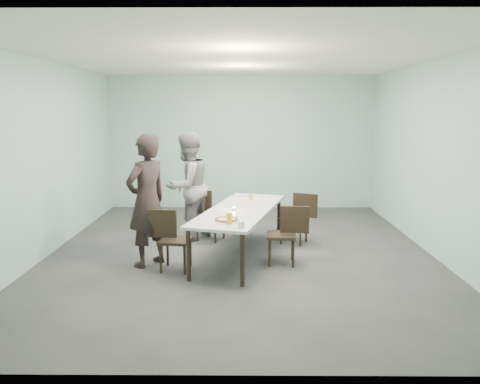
{
  "coord_description": "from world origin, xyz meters",
  "views": [
    {
      "loc": [
        0.05,
        -7.17,
        2.25
      ],
      "look_at": [
        0.0,
        -0.12,
        1.0
      ],
      "focal_mm": 35.0,
      "sensor_mm": 36.0,
      "label": 1
    }
  ],
  "objects_px": {
    "diner_far": "(188,186)",
    "water_tumbler": "(241,225)",
    "chair_near_left": "(170,235)",
    "pizza": "(226,219)",
    "chair_near_right": "(287,231)",
    "tealight": "(234,209)",
    "diner_near": "(147,201)",
    "chair_far_right": "(299,215)",
    "amber_tumbler": "(251,197)",
    "beer_glass": "(229,219)",
    "side_plate": "(243,216)",
    "table": "(240,212)",
    "chair_far_left": "(206,211)"
  },
  "relations": [
    {
      "from": "chair_far_right",
      "to": "tealight",
      "type": "bearing_deg",
      "value": 61.12
    },
    {
      "from": "chair_near_left",
      "to": "diner_far",
      "type": "bearing_deg",
      "value": 94.66
    },
    {
      "from": "diner_far",
      "to": "beer_glass",
      "type": "xyz_separation_m",
      "value": [
        0.78,
        -1.95,
        -0.11
      ]
    },
    {
      "from": "diner_near",
      "to": "pizza",
      "type": "distance_m",
      "value": 1.22
    },
    {
      "from": "diner_near",
      "to": "diner_far",
      "type": "bearing_deg",
      "value": -158.81
    },
    {
      "from": "beer_glass",
      "to": "water_tumbler",
      "type": "distance_m",
      "value": 0.26
    },
    {
      "from": "chair_far_left",
      "to": "table",
      "type": "bearing_deg",
      "value": -35.19
    },
    {
      "from": "chair_far_right",
      "to": "diner_far",
      "type": "distance_m",
      "value": 1.97
    },
    {
      "from": "chair_near_right",
      "to": "tealight",
      "type": "height_order",
      "value": "chair_near_right"
    },
    {
      "from": "table",
      "to": "water_tumbler",
      "type": "relative_size",
      "value": 30.5
    },
    {
      "from": "chair_far_left",
      "to": "beer_glass",
      "type": "xyz_separation_m",
      "value": [
        0.46,
        -1.93,
        0.32
      ]
    },
    {
      "from": "chair_near_left",
      "to": "diner_far",
      "type": "distance_m",
      "value": 1.67
    },
    {
      "from": "chair_far_right",
      "to": "beer_glass",
      "type": "bearing_deg",
      "value": 80.59
    },
    {
      "from": "beer_glass",
      "to": "chair_far_right",
      "type": "bearing_deg",
      "value": 56.35
    },
    {
      "from": "chair_far_left",
      "to": "water_tumbler",
      "type": "height_order",
      "value": "chair_far_left"
    },
    {
      "from": "diner_far",
      "to": "beer_glass",
      "type": "distance_m",
      "value": 2.11
    },
    {
      "from": "chair_near_right",
      "to": "pizza",
      "type": "distance_m",
      "value": 1.0
    },
    {
      "from": "pizza",
      "to": "diner_far",
      "type": "bearing_deg",
      "value": 112.74
    },
    {
      "from": "side_plate",
      "to": "chair_near_right",
      "type": "bearing_deg",
      "value": 12.42
    },
    {
      "from": "beer_glass",
      "to": "chair_near_right",
      "type": "bearing_deg",
      "value": 36.57
    },
    {
      "from": "chair_near_left",
      "to": "side_plate",
      "type": "xyz_separation_m",
      "value": [
        1.03,
        0.13,
        0.25
      ]
    },
    {
      "from": "chair_near_left",
      "to": "pizza",
      "type": "bearing_deg",
      "value": -3.01
    },
    {
      "from": "chair_near_right",
      "to": "chair_far_right",
      "type": "distance_m",
      "value": 1.11
    },
    {
      "from": "chair_near_left",
      "to": "pizza",
      "type": "relative_size",
      "value": 2.56
    },
    {
      "from": "amber_tumbler",
      "to": "chair_near_right",
      "type": "bearing_deg",
      "value": -65.53
    },
    {
      "from": "table",
      "to": "side_plate",
      "type": "xyz_separation_m",
      "value": [
        0.05,
        -0.51,
        0.06
      ]
    },
    {
      "from": "diner_far",
      "to": "tealight",
      "type": "distance_m",
      "value": 1.37
    },
    {
      "from": "water_tumbler",
      "to": "tealight",
      "type": "relative_size",
      "value": 1.61
    },
    {
      "from": "diner_far",
      "to": "beer_glass",
      "type": "bearing_deg",
      "value": 61.22
    },
    {
      "from": "chair_near_left",
      "to": "pizza",
      "type": "height_order",
      "value": "chair_near_left"
    },
    {
      "from": "chair_near_right",
      "to": "diner_near",
      "type": "bearing_deg",
      "value": 6.06
    },
    {
      "from": "pizza",
      "to": "water_tumbler",
      "type": "xyz_separation_m",
      "value": [
        0.2,
        -0.4,
        0.03
      ]
    },
    {
      "from": "table",
      "to": "water_tumbler",
      "type": "distance_m",
      "value": 1.18
    },
    {
      "from": "chair_far_right",
      "to": "side_plate",
      "type": "height_order",
      "value": "chair_far_right"
    },
    {
      "from": "water_tumbler",
      "to": "beer_glass",
      "type": "bearing_deg",
      "value": 128.15
    },
    {
      "from": "chair_near_left",
      "to": "beer_glass",
      "type": "bearing_deg",
      "value": -14.61
    },
    {
      "from": "diner_far",
      "to": "water_tumbler",
      "type": "xyz_separation_m",
      "value": [
        0.94,
        -2.15,
        -0.14
      ]
    },
    {
      "from": "diner_far",
      "to": "amber_tumbler",
      "type": "distance_m",
      "value": 1.12
    },
    {
      "from": "chair_far_left",
      "to": "amber_tumbler",
      "type": "distance_m",
      "value": 0.84
    },
    {
      "from": "pizza",
      "to": "beer_glass",
      "type": "bearing_deg",
      "value": -76.48
    },
    {
      "from": "chair_far_left",
      "to": "water_tumbler",
      "type": "xyz_separation_m",
      "value": [
        0.62,
        -2.13,
        0.29
      ]
    },
    {
      "from": "chair_far_right",
      "to": "side_plate",
      "type": "bearing_deg",
      "value": 76.51
    },
    {
      "from": "diner_far",
      "to": "chair_near_left",
      "type": "bearing_deg",
      "value": 36.91
    },
    {
      "from": "table",
      "to": "chair_near_right",
      "type": "distance_m",
      "value": 0.8
    },
    {
      "from": "pizza",
      "to": "beer_glass",
      "type": "distance_m",
      "value": 0.21
    },
    {
      "from": "chair_far_left",
      "to": "tealight",
      "type": "bearing_deg",
      "value": -41.92
    },
    {
      "from": "beer_glass",
      "to": "chair_near_left",
      "type": "bearing_deg",
      "value": 158.28
    },
    {
      "from": "chair_near_left",
      "to": "chair_far_right",
      "type": "bearing_deg",
      "value": 41.32
    },
    {
      "from": "chair_far_right",
      "to": "amber_tumbler",
      "type": "height_order",
      "value": "chair_far_right"
    },
    {
      "from": "diner_near",
      "to": "diner_far",
      "type": "height_order",
      "value": "diner_near"
    }
  ]
}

